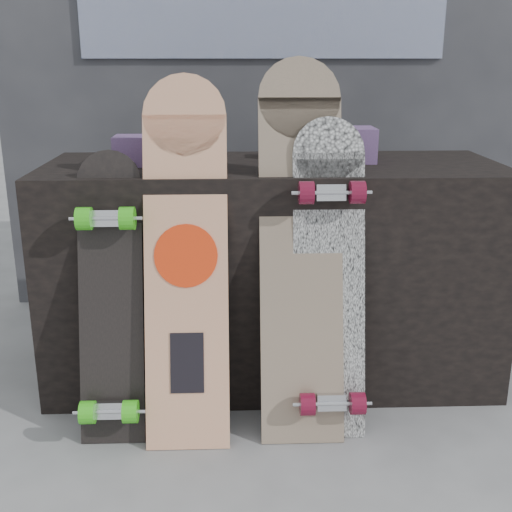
{
  "coord_description": "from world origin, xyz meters",
  "views": [
    {
      "loc": [
        -0.14,
        -1.74,
        1.16
      ],
      "look_at": [
        -0.07,
        0.2,
        0.55
      ],
      "focal_mm": 45.0,
      "sensor_mm": 36.0,
      "label": 1
    }
  ],
  "objects_px": {
    "vendor_table": "(272,272)",
    "longboard_celtic": "(301,237)",
    "longboard_cascadia": "(330,276)",
    "skateboard_dark": "(110,295)",
    "longboard_geisha": "(186,250)"
  },
  "relations": [
    {
      "from": "longboard_cascadia",
      "to": "skateboard_dark",
      "type": "relative_size",
      "value": 1.11
    },
    {
      "from": "longboard_geisha",
      "to": "longboard_celtic",
      "type": "height_order",
      "value": "longboard_celtic"
    },
    {
      "from": "longboard_celtic",
      "to": "skateboard_dark",
      "type": "relative_size",
      "value": 1.31
    },
    {
      "from": "longboard_cascadia",
      "to": "skateboard_dark",
      "type": "height_order",
      "value": "longboard_cascadia"
    },
    {
      "from": "longboard_cascadia",
      "to": "skateboard_dark",
      "type": "distance_m",
      "value": 0.68
    },
    {
      "from": "vendor_table",
      "to": "longboard_celtic",
      "type": "bearing_deg",
      "value": -77.56
    },
    {
      "from": "longboard_geisha",
      "to": "longboard_celtic",
      "type": "xyz_separation_m",
      "value": [
        0.36,
        0.03,
        0.03
      ]
    },
    {
      "from": "vendor_table",
      "to": "skateboard_dark",
      "type": "distance_m",
      "value": 0.64
    },
    {
      "from": "vendor_table",
      "to": "skateboard_dark",
      "type": "xyz_separation_m",
      "value": [
        -0.53,
        -0.37,
        0.05
      ]
    },
    {
      "from": "longboard_celtic",
      "to": "longboard_cascadia",
      "type": "xyz_separation_m",
      "value": [
        0.09,
        -0.05,
        -0.11
      ]
    },
    {
      "from": "longboard_geisha",
      "to": "longboard_celtic",
      "type": "relative_size",
      "value": 0.96
    },
    {
      "from": "longboard_geisha",
      "to": "skateboard_dark",
      "type": "relative_size",
      "value": 1.26
    },
    {
      "from": "vendor_table",
      "to": "longboard_cascadia",
      "type": "relative_size",
      "value": 1.63
    },
    {
      "from": "vendor_table",
      "to": "longboard_geisha",
      "type": "relative_size",
      "value": 1.44
    },
    {
      "from": "vendor_table",
      "to": "longboard_geisha",
      "type": "distance_m",
      "value": 0.49
    }
  ]
}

